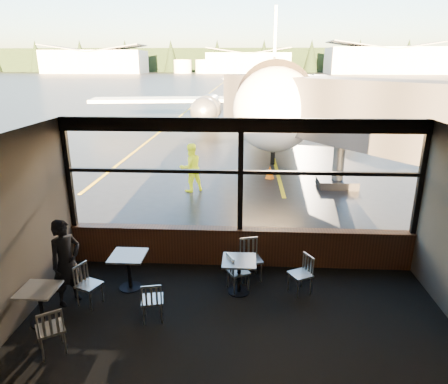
# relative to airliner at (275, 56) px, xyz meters

# --- Properties ---
(ground_plane) EXTENTS (520.00, 520.00, 0.00)m
(ground_plane) POSITION_rel_airliner_xyz_m (-2.01, 98.81, -5.07)
(ground_plane) COLOR black
(ground_plane) RESTS_ON ground
(carpet_floor) EXTENTS (8.00, 6.00, 0.01)m
(carpet_floor) POSITION_rel_airliner_xyz_m (-2.01, -24.19, -5.06)
(carpet_floor) COLOR black
(carpet_floor) RESTS_ON ground
(ceiling) EXTENTS (8.00, 6.00, 0.04)m
(ceiling) POSITION_rel_airliner_xyz_m (-2.01, -24.19, -1.57)
(ceiling) COLOR #38332D
(ceiling) RESTS_ON ground
(window_sill) EXTENTS (8.00, 0.28, 0.90)m
(window_sill) POSITION_rel_airliner_xyz_m (-2.01, -21.19, -4.62)
(window_sill) COLOR #4B2716
(window_sill) RESTS_ON ground
(window_header) EXTENTS (8.00, 0.18, 0.30)m
(window_header) POSITION_rel_airliner_xyz_m (-2.01, -21.19, -1.72)
(window_header) COLOR black
(window_header) RESTS_ON ground
(mullion_left) EXTENTS (0.12, 0.12, 2.60)m
(mullion_left) POSITION_rel_airliner_xyz_m (-5.96, -21.19, -2.87)
(mullion_left) COLOR black
(mullion_left) RESTS_ON ground
(mullion_centre) EXTENTS (0.12, 0.12, 2.60)m
(mullion_centre) POSITION_rel_airliner_xyz_m (-2.01, -21.19, -2.87)
(mullion_centre) COLOR black
(mullion_centre) RESTS_ON ground
(mullion_right) EXTENTS (0.12, 0.12, 2.60)m
(mullion_right) POSITION_rel_airliner_xyz_m (1.94, -21.19, -2.87)
(mullion_right) COLOR black
(mullion_right) RESTS_ON ground
(window_transom) EXTENTS (8.00, 0.10, 0.08)m
(window_transom) POSITION_rel_airliner_xyz_m (-2.01, -21.19, -2.77)
(window_transom) COLOR black
(window_transom) RESTS_ON ground
(airliner) EXTENTS (29.48, 34.68, 10.13)m
(airliner) POSITION_rel_airliner_xyz_m (0.00, 0.00, 0.00)
(airliner) COLOR white
(airliner) RESTS_ON ground_plane
(jet_bridge) EXTENTS (8.89, 10.86, 4.74)m
(jet_bridge) POSITION_rel_airliner_xyz_m (1.59, -15.69, -2.70)
(jet_bridge) COLOR #2F2F32
(jet_bridge) RESTS_ON ground_plane
(cafe_table_near) EXTENTS (0.69, 0.69, 0.76)m
(cafe_table_near) POSITION_rel_airliner_xyz_m (-1.99, -22.43, -4.68)
(cafe_table_near) COLOR gray
(cafe_table_near) RESTS_ON carpet_floor
(cafe_table_mid) EXTENTS (0.72, 0.72, 0.79)m
(cafe_table_mid) POSITION_rel_airliner_xyz_m (-4.33, -22.39, -4.67)
(cafe_table_mid) COLOR gray
(cafe_table_mid) RESTS_ON carpet_floor
(cafe_table_left) EXTENTS (0.66, 0.66, 0.73)m
(cafe_table_left) POSITION_rel_airliner_xyz_m (-5.61, -23.69, -4.70)
(cafe_table_left) COLOR #9B968E
(cafe_table_left) RESTS_ON carpet_floor
(chair_near_e) EXTENTS (0.63, 0.63, 0.85)m
(chair_near_e) POSITION_rel_airliner_xyz_m (-0.72, -22.37, -4.64)
(chair_near_e) COLOR #B9B4A7
(chair_near_e) RESTS_ON carpet_floor
(chair_near_w) EXTENTS (0.62, 0.62, 0.85)m
(chair_near_w) POSITION_rel_airliner_xyz_m (-2.01, -22.33, -4.64)
(chair_near_w) COLOR beige
(chair_near_w) RESTS_ON carpet_floor
(chair_near_n) EXTENTS (0.63, 0.63, 0.93)m
(chair_near_n) POSITION_rel_airliner_xyz_m (-1.74, -21.86, -4.60)
(chair_near_n) COLOR beige
(chair_near_n) RESTS_ON carpet_floor
(chair_mid_s) EXTENTS (0.54, 0.54, 0.84)m
(chair_mid_s) POSITION_rel_airliner_xyz_m (-3.59, -23.46, -4.65)
(chair_mid_s) COLOR beige
(chair_mid_s) RESTS_ON carpet_floor
(chair_mid_w) EXTENTS (0.62, 0.62, 0.87)m
(chair_mid_w) POSITION_rel_airliner_xyz_m (-4.95, -23.04, -4.63)
(chair_mid_w) COLOR #B1ACA0
(chair_mid_w) RESTS_ON carpet_floor
(chair_left_s) EXTENTS (0.68, 0.68, 0.89)m
(chair_left_s) POSITION_rel_airliner_xyz_m (-5.06, -24.43, -4.62)
(chair_left_s) COLOR #A9A499
(chair_left_s) RESTS_ON carpet_floor
(passenger) EXTENTS (0.71, 0.78, 1.78)m
(passenger) POSITION_rel_airliner_xyz_m (-5.39, -22.98, -4.18)
(passenger) COLOR black
(passenger) RESTS_ON carpet_floor
(ground_crew) EXTENTS (1.11, 1.06, 1.81)m
(ground_crew) POSITION_rel_airliner_xyz_m (-3.95, -15.49, -4.16)
(ground_crew) COLOR #BFF219
(ground_crew) RESTS_ON ground_plane
(cone_nose) EXTENTS (0.38, 0.38, 0.53)m
(cone_nose) POSITION_rel_airliner_xyz_m (-0.90, -13.60, -4.80)
(cone_nose) COLOR #DC6406
(cone_nose) RESTS_ON ground_plane
(hangar_left) EXTENTS (45.00, 18.00, 11.00)m
(hangar_left) POSITION_rel_airliner_xyz_m (-72.01, 158.81, 0.43)
(hangar_left) COLOR silver
(hangar_left) RESTS_ON ground_plane
(hangar_mid) EXTENTS (38.00, 15.00, 10.00)m
(hangar_mid) POSITION_rel_airliner_xyz_m (-2.01, 163.81, -0.07)
(hangar_mid) COLOR silver
(hangar_mid) RESTS_ON ground_plane
(hangar_right) EXTENTS (50.00, 20.00, 12.00)m
(hangar_right) POSITION_rel_airliner_xyz_m (57.99, 156.81, 0.93)
(hangar_right) COLOR silver
(hangar_right) RESTS_ON ground_plane
(fuel_tank_a) EXTENTS (8.00, 8.00, 6.00)m
(fuel_tank_a) POSITION_rel_airliner_xyz_m (-32.01, 160.81, -2.07)
(fuel_tank_a) COLOR silver
(fuel_tank_a) RESTS_ON ground_plane
(fuel_tank_b) EXTENTS (8.00, 8.00, 6.00)m
(fuel_tank_b) POSITION_rel_airliner_xyz_m (-22.01, 160.81, -2.07)
(fuel_tank_b) COLOR silver
(fuel_tank_b) RESTS_ON ground_plane
(fuel_tank_c) EXTENTS (8.00, 8.00, 6.00)m
(fuel_tank_c) POSITION_rel_airliner_xyz_m (-12.01, 160.81, -2.07)
(fuel_tank_c) COLOR silver
(fuel_tank_c) RESTS_ON ground_plane
(treeline) EXTENTS (360.00, 3.00, 12.00)m
(treeline) POSITION_rel_airliner_xyz_m (-2.01, 188.81, 0.93)
(treeline) COLOR black
(treeline) RESTS_ON ground_plane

